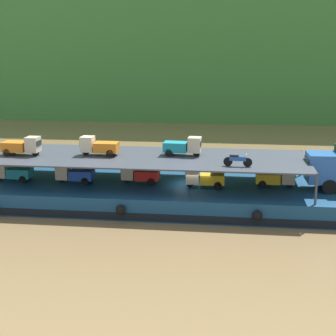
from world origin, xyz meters
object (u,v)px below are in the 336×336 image
mini_truck_upper_stern (22,146)px  mini_truck_lower_aft (74,174)px  mini_truck_lower_stern (13,172)px  mini_truck_upper_fore (183,146)px  mini_truck_lower_bow (276,177)px  mini_truck_upper_mid (99,146)px  mini_truck_lower_fore (204,178)px  cargo_barge (193,195)px  mini_truck_lower_mid (140,174)px  motorcycle_upper_port (238,160)px

mini_truck_upper_stern → mini_truck_lower_aft: bearing=1.7°
mini_truck_lower_stern → mini_truck_upper_fore: 12.80m
mini_truck_lower_bow → mini_truck_lower_stern: bearing=-177.5°
mini_truck_lower_stern → mini_truck_upper_mid: size_ratio=1.00×
mini_truck_lower_stern → mini_truck_lower_fore: bearing=0.3°
cargo_barge → mini_truck_lower_mid: (-3.93, 0.06, 1.44)m
mini_truck_lower_bow → mini_truck_upper_stern: (-18.35, -0.91, 2.00)m
mini_truck_upper_stern → mini_truck_lower_mid: bearing=4.5°
mini_truck_lower_aft → mini_truck_upper_mid: size_ratio=1.00×
mini_truck_lower_stern → mini_truck_lower_bow: size_ratio=1.01×
mini_truck_upper_fore → mini_truck_lower_fore: bearing=-36.2°
mini_truck_lower_stern → mini_truck_lower_bow: (19.26, 0.83, 0.00)m
mini_truck_lower_fore → cargo_barge: bearing=150.1°
mini_truck_upper_mid → mini_truck_lower_bow: bearing=1.3°
cargo_barge → mini_truck_lower_stern: bearing=-177.7°
mini_truck_lower_stern → mini_truck_lower_mid: 9.48m
mini_truck_upper_fore → mini_truck_lower_aft: bearing=-171.1°
mini_truck_lower_mid → mini_truck_upper_mid: (-2.99, -0.06, 2.00)m
cargo_barge → mini_truck_upper_stern: size_ratio=11.91×
mini_truck_lower_bow → mini_truck_upper_mid: 12.94m
mini_truck_upper_mid → motorcycle_upper_port: 10.26m
mini_truck_lower_aft → mini_truck_upper_fore: 8.21m
mini_truck_lower_fore → mini_truck_upper_stern: bearing=-179.3°
mini_truck_lower_fore → mini_truck_upper_fore: bearing=143.8°
mini_truck_lower_stern → mini_truck_upper_mid: 6.80m
cargo_barge → mini_truck_lower_aft: bearing=-176.7°
mini_truck_lower_stern → mini_truck_lower_aft: bearing=0.4°
mini_truck_lower_aft → mini_truck_lower_mid: (4.76, 0.57, 0.00)m
mini_truck_lower_aft → mini_truck_lower_fore: 9.50m
mini_truck_lower_fore → mini_truck_lower_bow: 5.11m
mini_truck_lower_mid → mini_truck_lower_bow: same height
mini_truck_upper_stern → motorcycle_upper_port: mini_truck_upper_stern is taller
cargo_barge → mini_truck_upper_mid: mini_truck_upper_mid is taller
mini_truck_lower_mid → mini_truck_upper_stern: bearing=-175.5°
mini_truck_lower_stern → mini_truck_upper_fore: (12.58, 1.27, 2.00)m
motorcycle_upper_port → cargo_barge: bearing=143.6°
mini_truck_upper_stern → mini_truck_upper_mid: 5.60m
mini_truck_lower_aft → mini_truck_upper_mid: 2.72m
mini_truck_upper_mid → mini_truck_upper_fore: same height
mini_truck_upper_mid → motorcycle_upper_port: mini_truck_upper_mid is taller
mini_truck_lower_bow → cargo_barge: bearing=-177.2°
mini_truck_lower_aft → motorcycle_upper_port: size_ratio=1.45×
mini_truck_upper_stern → mini_truck_lower_stern: bearing=174.9°
mini_truck_lower_stern → mini_truck_upper_stern: 2.20m
mini_truck_lower_aft → motorcycle_upper_port: bearing=-8.5°
mini_truck_lower_mid → mini_truck_lower_bow: (9.80, 0.23, 0.00)m
cargo_barge → mini_truck_lower_aft: (-8.69, -0.51, 1.44)m
mini_truck_lower_mid → mini_truck_upper_stern: size_ratio=1.00×
mini_truck_lower_mid → mini_truck_lower_fore: same height
cargo_barge → mini_truck_upper_stern: 12.97m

